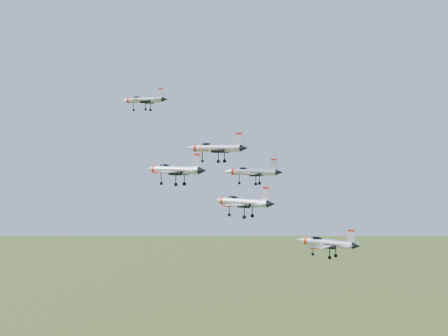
% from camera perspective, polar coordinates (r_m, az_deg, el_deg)
% --- Properties ---
extents(jet_lead, '(12.09, 9.93, 3.24)m').
position_cam_1_polar(jet_lead, '(142.43, -7.37, 6.20)').
color(jet_lead, '#B5B9C3').
extents(jet_left_high, '(12.67, 10.50, 3.38)m').
position_cam_1_polar(jet_left_high, '(109.95, -0.78, 1.85)').
color(jet_left_high, '#B5B9C3').
extents(jet_right_high, '(11.52, 9.63, 3.08)m').
position_cam_1_polar(jet_right_high, '(93.06, -4.58, -0.15)').
color(jet_right_high, '#B5B9C3').
extents(jet_left_low, '(11.89, 9.79, 3.18)m').
position_cam_1_polar(jet_left_low, '(117.23, 2.58, -0.35)').
color(jet_left_low, '#B5B9C3').
extents(jet_right_low, '(12.12, 10.24, 3.27)m').
position_cam_1_polar(jet_right_low, '(99.48, 1.70, -3.11)').
color(jet_right_low, '#B5B9C3').
extents(jet_trail, '(11.87, 10.02, 3.20)m').
position_cam_1_polar(jet_trail, '(105.46, 9.37, -6.74)').
color(jet_trail, '#B5B9C3').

